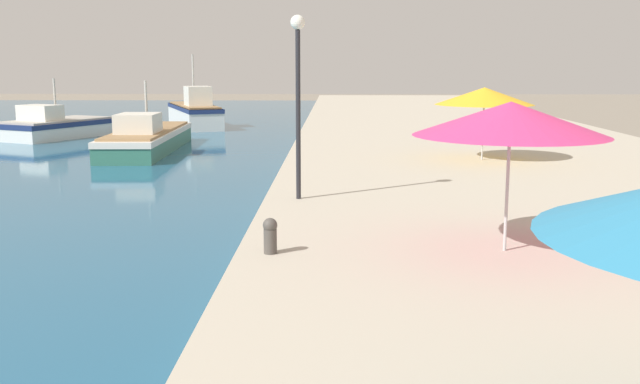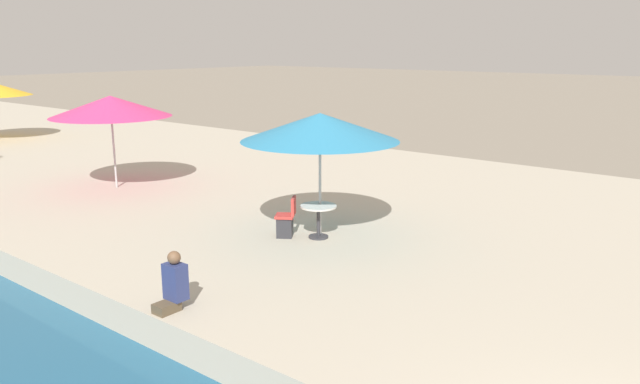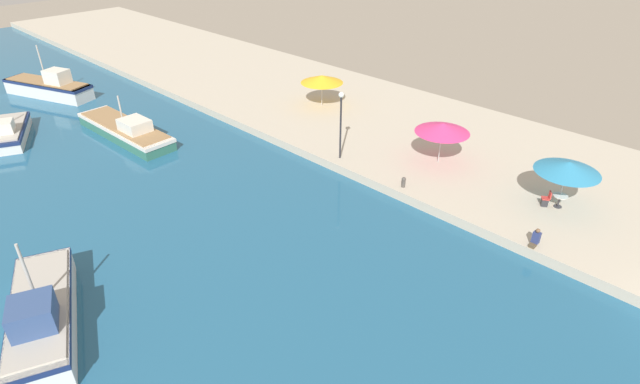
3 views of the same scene
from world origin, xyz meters
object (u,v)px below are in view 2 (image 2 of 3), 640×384
object	(u,v)px
person_at_quay	(173,284)
cafe_umbrella_white	(111,106)
cafe_umbrella_pink	(320,127)
cafe_chair_left	(286,223)
cafe_table	(318,214)

from	to	relation	value
person_at_quay	cafe_umbrella_white	bearing A→B (deg)	61.90
cafe_umbrella_pink	person_at_quay	bearing A→B (deg)	-171.66
cafe_umbrella_pink	cafe_umbrella_white	size ratio (longest dim) A/B	0.99
cafe_umbrella_pink	cafe_chair_left	distance (m)	2.25
cafe_umbrella_pink	cafe_table	size ratio (longest dim) A/B	4.33
cafe_umbrella_white	cafe_table	world-z (taller)	cafe_umbrella_white
cafe_umbrella_white	cafe_chair_left	distance (m)	7.57
cafe_umbrella_white	person_at_quay	world-z (taller)	cafe_umbrella_white
cafe_umbrella_pink	cafe_chair_left	world-z (taller)	cafe_umbrella_pink
cafe_chair_left	person_at_quay	world-z (taller)	person_at_quay
cafe_umbrella_white	cafe_chair_left	size ratio (longest dim) A/B	3.83
cafe_table	cafe_umbrella_pink	bearing A→B (deg)	27.13
cafe_umbrella_white	cafe_chair_left	bearing A→B (deg)	-93.78
cafe_umbrella_pink	cafe_chair_left	xyz separation A→B (m)	(-0.56, 0.52, -2.12)
cafe_umbrella_white	cafe_table	distance (m)	8.08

